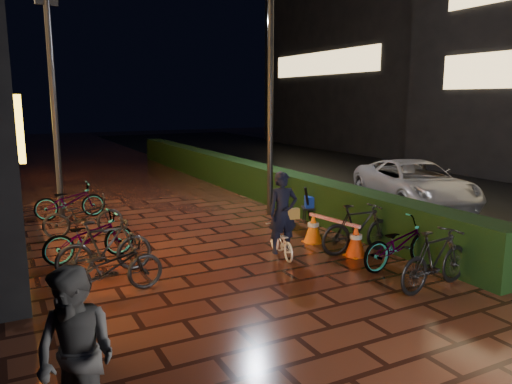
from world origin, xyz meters
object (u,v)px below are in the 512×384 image
bystander_person (76,357)px  van (414,183)px  cyclist (282,226)px  traffic_barrier (334,234)px  cart_assembly (312,203)px

bystander_person → van: bystander_person is taller
cyclist → van: bearing=22.3°
van → bystander_person: bearing=-131.9°
bystander_person → traffic_barrier: 6.56m
bystander_person → cart_assembly: size_ratio=1.73×
van → traffic_barrier: 5.11m
bystander_person → cart_assembly: (6.27, 5.70, -0.33)m
cyclist → cart_assembly: size_ratio=1.79×
cyclist → traffic_barrier: bearing=-0.5°
traffic_barrier → cart_assembly: cart_assembly is taller
traffic_barrier → cyclist: bearing=179.5°
bystander_person → traffic_barrier: bearing=81.9°
cart_assembly → bystander_person: bearing=-137.7°
van → cart_assembly: 3.69m
van → cyclist: (-5.72, -2.34, -0.02)m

